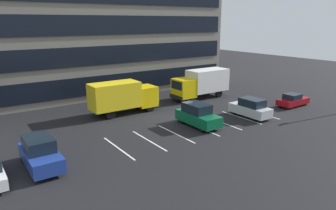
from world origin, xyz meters
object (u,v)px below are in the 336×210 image
Objects in this scene: suv_forest at (198,115)px; box_truck_yellow at (202,82)px; suv_navy at (40,153)px; suv_silver at (251,108)px; box_truck_yellow_all at (123,96)px; sedan_maroon at (293,100)px.

box_truck_yellow is at bearing 47.34° from suv_forest.
suv_silver is at bearing -1.07° from suv_navy.
box_truck_yellow_all reaches higher than sedan_maroon.
sedan_maroon is (7.40, 0.01, -0.26)m from suv_silver.
box_truck_yellow is at bearing 123.73° from sedan_maroon.
box_truck_yellow_all is 8.67m from suv_forest.
suv_navy is (-28.13, 0.38, 0.32)m from sedan_maroon.
box_truck_yellow_all reaches higher than suv_silver.
box_truck_yellow_all is at bearing 153.88° from sedan_maroon.
sedan_maroon is 28.14m from suv_navy.
suv_navy is (-14.45, -0.64, -0.00)m from suv_forest.
box_truck_yellow is 11.14m from sedan_maroon.
suv_silver is (10.27, -8.67, -1.00)m from box_truck_yellow_all.
suv_silver reaches higher than sedan_maroon.
suv_navy is at bearing -141.65° from box_truck_yellow_all.
suv_navy reaches higher than sedan_maroon.
box_truck_yellow_all is 19.71m from sedan_maroon.
suv_forest is at bearing -132.66° from box_truck_yellow.
suv_forest is (-7.54, -8.19, -1.02)m from box_truck_yellow.
suv_forest is at bearing 170.73° from suv_silver.
box_truck_yellow_all is at bearing 117.47° from suv_forest.
suv_navy is at bearing 179.23° from sedan_maroon.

